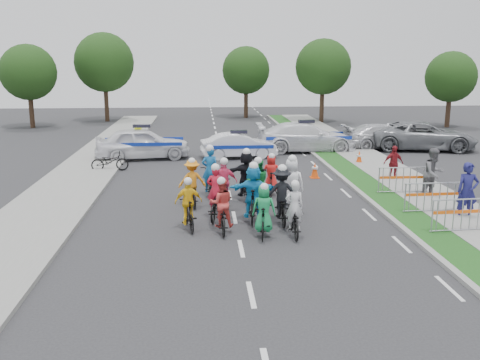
{
  "coord_description": "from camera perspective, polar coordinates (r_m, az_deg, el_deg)",
  "views": [
    {
      "loc": [
        -1.07,
        -14.09,
        5.18
      ],
      "look_at": [
        0.25,
        3.82,
        1.1
      ],
      "focal_mm": 40.0,
      "sensor_mm": 36.0,
      "label": 1
    }
  ],
  "objects": [
    {
      "name": "tree_4",
      "position": [
        48.28,
        0.65,
        11.62
      ],
      "size": [
        4.2,
        4.2,
        6.3
      ],
      "color": "#382619",
      "rests_on": "ground"
    },
    {
      "name": "cone_1",
      "position": [
        27.46,
        12.6,
        2.34
      ],
      "size": [
        0.4,
        0.4,
        0.7
      ],
      "color": "#F24C0C",
      "rests_on": "ground"
    },
    {
      "name": "rider_12",
      "position": [
        20.58,
        -3.21,
        0.1
      ],
      "size": [
        0.78,
        2.01,
        2.02
      ],
      "rotation": [
        0.0,
        0.0,
        3.19
      ],
      "color": "black",
      "rests_on": "ground"
    },
    {
      "name": "rider_0",
      "position": [
        16.06,
        5.77,
        -3.95
      ],
      "size": [
        0.65,
        1.71,
        1.72
      ],
      "rotation": [
        0.0,
        0.0,
        3.11
      ],
      "color": "black",
      "rests_on": "ground"
    },
    {
      "name": "tree_2",
      "position": [
        44.42,
        21.58,
        10.18
      ],
      "size": [
        3.85,
        3.85,
        5.77
      ],
      "color": "#382619",
      "rests_on": "ground"
    },
    {
      "name": "tree_3",
      "position": [
        46.77,
        -14.28,
        12.05
      ],
      "size": [
        4.9,
        4.9,
        7.35
      ],
      "color": "#382619",
      "rests_on": "ground"
    },
    {
      "name": "ground",
      "position": [
        15.05,
        0.12,
        -7.33
      ],
      "size": [
        90.0,
        90.0,
        0.0
      ],
      "primitive_type": "plane",
      "color": "#28282B",
      "rests_on": "ground"
    },
    {
      "name": "grass_strip",
      "position": [
        20.93,
        15.1,
        -1.83
      ],
      "size": [
        1.2,
        60.0,
        0.11
      ],
      "primitive_type": "cube",
      "color": "#1B4315",
      "rests_on": "ground"
    },
    {
      "name": "spectator_0",
      "position": [
        18.97,
        23.1,
        -1.12
      ],
      "size": [
        0.74,
        0.53,
        1.91
      ],
      "primitive_type": "imported",
      "rotation": [
        0.0,
        0.0,
        -0.11
      ],
      "color": "navy",
      "rests_on": "ground"
    },
    {
      "name": "spectator_2",
      "position": [
        24.01,
        16.05,
        1.71
      ],
      "size": [
        0.94,
        0.49,
        1.54
      ],
      "primitive_type": "imported",
      "rotation": [
        0.0,
        0.0,
        0.13
      ],
      "color": "maroon",
      "rests_on": "ground"
    },
    {
      "name": "spectator_1",
      "position": [
        21.5,
        19.96,
        0.69
      ],
      "size": [
        1.12,
        1.0,
        1.92
      ],
      "primitive_type": "imported",
      "rotation": [
        0.0,
        0.0,
        0.35
      ],
      "color": "#59585D",
      "rests_on": "ground"
    },
    {
      "name": "tree_1",
      "position": [
        45.23,
        8.85,
        11.83
      ],
      "size": [
        4.55,
        4.55,
        6.82
      ],
      "color": "#382619",
      "rests_on": "ground"
    },
    {
      "name": "cone_0",
      "position": [
        23.99,
        7.99,
        1.03
      ],
      "size": [
        0.4,
        0.4,
        0.7
      ],
      "color": "#F24C0C",
      "rests_on": "ground"
    },
    {
      "name": "civilian_sedan",
      "position": [
        32.75,
        15.13,
        4.52
      ],
      "size": [
        5.04,
        2.28,
        1.43
      ],
      "primitive_type": "imported",
      "rotation": [
        0.0,
        0.0,
        1.63
      ],
      "color": "silver",
      "rests_on": "ground"
    },
    {
      "name": "rider_2",
      "position": [
        16.29,
        -1.99,
        -3.35
      ],
      "size": [
        0.75,
        1.73,
        1.74
      ],
      "rotation": [
        0.0,
        0.0,
        3.19
      ],
      "color": "black",
      "rests_on": "ground"
    },
    {
      "name": "rider_8",
      "position": [
        18.71,
        1.89,
        -1.06
      ],
      "size": [
        0.83,
        1.9,
        1.89
      ],
      "rotation": [
        0.0,
        0.0,
        3.22
      ],
      "color": "black",
      "rests_on": "ground"
    },
    {
      "name": "marshal_hiviz",
      "position": [
        29.13,
        -10.78,
        3.98
      ],
      "size": [
        1.19,
        0.86,
        1.66
      ],
      "primitive_type": "imported",
      "rotation": [
        0.0,
        0.0,
        2.89
      ],
      "color": "#DDED0C",
      "rests_on": "ground"
    },
    {
      "name": "tree_0",
      "position": [
        44.05,
        -21.66,
        10.62
      ],
      "size": [
        4.2,
        4.2,
        6.3
      ],
      "color": "#382619",
      "rests_on": "ground"
    },
    {
      "name": "barrier_0",
      "position": [
        17.38,
        22.58,
        -3.63
      ],
      "size": [
        2.03,
        0.65,
        1.12
      ],
      "primitive_type": null,
      "rotation": [
        0.0,
        0.0,
        0.07
      ],
      "color": "#A5A8AD",
      "rests_on": "ground"
    },
    {
      "name": "rider_1",
      "position": [
        15.85,
        2.54,
        -3.8
      ],
      "size": [
        0.76,
        1.63,
        1.66
      ],
      "rotation": [
        0.0,
        0.0,
        2.98
      ],
      "color": "black",
      "rests_on": "ground"
    },
    {
      "name": "rider_6",
      "position": [
        17.68,
        -2.61,
        -2.17
      ],
      "size": [
        0.98,
        1.93,
        1.87
      ],
      "rotation": [
        0.0,
        0.0,
        2.95
      ],
      "color": "black",
      "rests_on": "ground"
    },
    {
      "name": "sidewalk_right",
      "position": [
        21.58,
        19.62,
        -1.67
      ],
      "size": [
        2.4,
        60.0,
        0.13
      ],
      "primitive_type": "cube",
      "color": "gray",
      "rests_on": "ground"
    },
    {
      "name": "rider_10",
      "position": [
        19.28,
        -5.11,
        -0.72
      ],
      "size": [
        1.04,
        1.79,
        1.77
      ],
      "rotation": [
        0.0,
        0.0,
        3.25
      ],
      "color": "black",
      "rests_on": "ground"
    },
    {
      "name": "barrier_1",
      "position": [
        19.22,
        19.79,
        -1.88
      ],
      "size": [
        2.02,
        0.58,
        1.12
      ],
      "primitive_type": null,
      "rotation": [
        0.0,
        0.0,
        0.04
      ],
      "color": "#A5A8AD",
      "rests_on": "ground"
    },
    {
      "name": "curb_right",
      "position": [
        20.71,
        13.27,
        -1.87
      ],
      "size": [
        0.2,
        60.0,
        0.12
      ],
      "primitive_type": "cube",
      "color": "gray",
      "rests_on": "ground"
    },
    {
      "name": "rider_11",
      "position": [
        19.9,
        0.66,
        0.16
      ],
      "size": [
        1.59,
        1.9,
        1.98
      ],
      "rotation": [
        0.0,
        0.0,
        3.18
      ],
      "color": "black",
      "rests_on": "ground"
    },
    {
      "name": "police_car_0",
      "position": [
        28.68,
        -10.37,
        3.88
      ],
      "size": [
        5.17,
        2.72,
        1.68
      ],
      "primitive_type": "imported",
      "rotation": [
        0.0,
        0.0,
        1.73
      ],
      "color": "white",
      "rests_on": "ground"
    },
    {
      "name": "rider_3",
      "position": [
        16.57,
        -5.5,
        -3.12
      ],
      "size": [
        0.9,
        1.66,
        1.68
      ],
      "rotation": [
        0.0,
        0.0,
        3.33
      ],
      "color": "black",
      "rests_on": "ground"
    },
    {
      "name": "rider_5",
      "position": [
        17.22,
        1.43,
        -1.81
      ],
      "size": [
        1.65,
        1.97,
        2.01
      ],
      "rotation": [
        0.0,
        0.0,
        3.0
      ],
      "color": "black",
      "rests_on": "ground"
    },
    {
      "name": "police_car_2",
      "position": [
        30.79,
        7.05,
        4.56
      ],
      "size": [
        5.67,
        2.34,
        1.64
      ],
      "primitive_type": "imported",
      "rotation": [
        0.0,
        0.0,
        1.56
      ],
      "color": "white",
      "rests_on": "ground"
    },
    {
      "name": "rider_9",
      "position": [
        18.8,
        -1.7,
        -0.96
      ],
      "size": [
        0.96,
        1.79,
        1.85
      ],
      "rotation": [
        0.0,
        0.0,
        3.21
      ],
      "color": "black",
      "rests_on": "ground"
    },
    {
      "name": "rider_7",
      "position": [
        18.36,
        5.49,
        -1.11
      ],
      "size": [
        0.86,
        1.94,
        2.04
      ],
      "rotation": [
        0.0,
        0.0,
        3.14
      ],
      "color": "black",
      "rests_on": "ground"
    },
    {
      "name": "civilian_suv",
      "position": [
        32.89,
        18.95,
        4.5
      ],
      "size": [
        6.38,
        3.83,
        1.66
      ],
      "primitive_type": "imported",
      "rotation": [
        0.0,
        0.0,
        1.38
      ],
      "color": "slate",
      "rests_on": "ground"
    },
    {
      "name": "rider_4",
      "position": [
        17.22,
        4.43,
        -2.15
      ],
      "size": [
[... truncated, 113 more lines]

